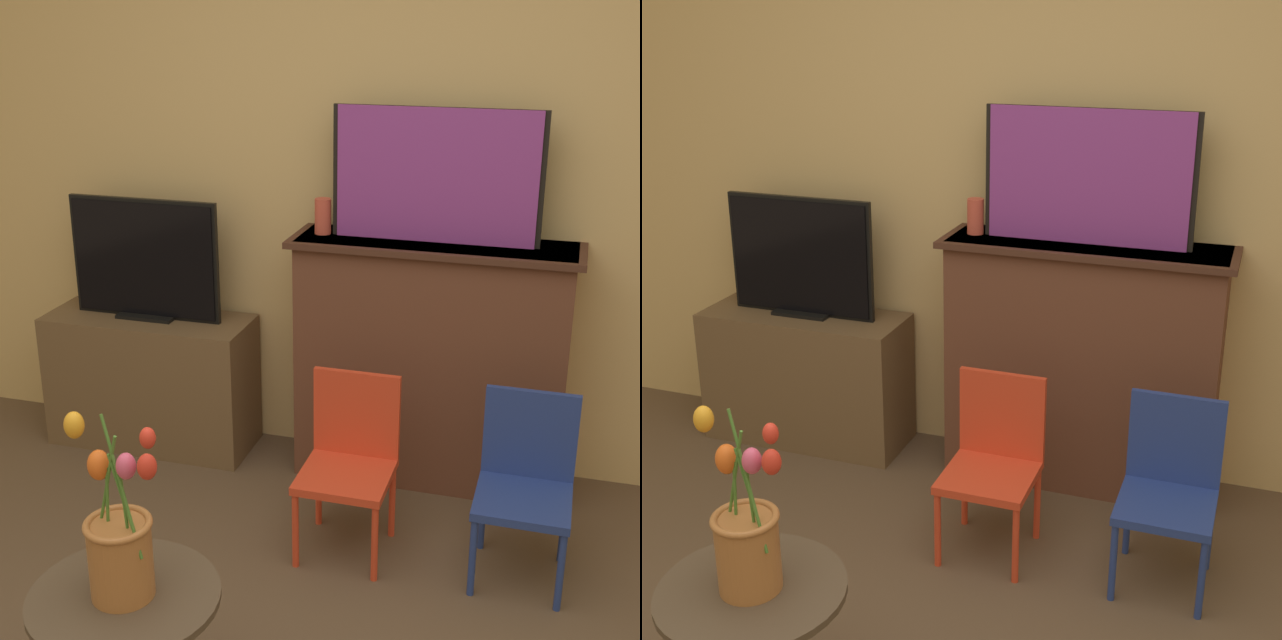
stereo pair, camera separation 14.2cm
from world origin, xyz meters
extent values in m
cube|color=tan|center=(0.00, 2.13, 1.35)|extent=(8.00, 0.06, 2.70)
cube|color=brown|center=(0.12, 1.95, 0.51)|extent=(1.07, 0.31, 1.02)
cube|color=#43271C|center=(0.12, 1.94, 1.00)|extent=(1.13, 0.35, 0.02)
cube|color=black|center=(0.11, 1.96, 1.27)|extent=(0.81, 0.02, 0.51)
cube|color=purple|center=(0.11, 1.95, 1.27)|extent=(0.77, 0.02, 0.51)
cylinder|color=#CC4C3D|center=(-0.34, 1.95, 1.09)|extent=(0.07, 0.07, 0.14)
cube|color=brown|center=(-1.12, 1.90, 0.30)|extent=(0.90, 0.35, 0.60)
cube|color=black|center=(-1.12, 1.90, 0.60)|extent=(0.26, 0.12, 0.01)
cube|color=black|center=(-1.12, 1.91, 0.86)|extent=(0.67, 0.02, 0.52)
cube|color=black|center=(-1.12, 1.90, 0.86)|extent=(0.64, 0.02, 0.49)
cylinder|color=red|center=(-0.21, 1.17, 0.15)|extent=(0.02, 0.02, 0.29)
cylinder|color=red|center=(0.08, 1.17, 0.15)|extent=(0.02, 0.02, 0.29)
cylinder|color=red|center=(-0.21, 1.45, 0.15)|extent=(0.02, 0.02, 0.29)
cylinder|color=red|center=(0.08, 1.45, 0.15)|extent=(0.02, 0.02, 0.29)
cube|color=red|center=(-0.07, 1.31, 0.31)|extent=(0.32, 0.32, 0.03)
cube|color=red|center=(-0.07, 1.46, 0.48)|extent=(0.32, 0.02, 0.32)
cylinder|color=navy|center=(0.41, 1.18, 0.15)|extent=(0.02, 0.02, 0.29)
cylinder|color=navy|center=(0.69, 1.18, 0.15)|extent=(0.02, 0.02, 0.29)
cylinder|color=navy|center=(0.41, 1.47, 0.15)|extent=(0.02, 0.02, 0.29)
cylinder|color=navy|center=(0.69, 1.47, 0.15)|extent=(0.02, 0.02, 0.29)
cube|color=navy|center=(0.55, 1.33, 0.31)|extent=(0.32, 0.32, 0.03)
cube|color=navy|center=(0.55, 1.47, 0.48)|extent=(0.32, 0.02, 0.32)
cylinder|color=#4C3D2D|center=(-0.37, 0.27, 0.48)|extent=(0.49, 0.49, 0.02)
cylinder|color=#AD6B38|center=(-0.37, 0.27, 0.60)|extent=(0.16, 0.16, 0.20)
torus|color=#AD6B38|center=(-0.37, 0.27, 0.70)|extent=(0.17, 0.17, 0.02)
cylinder|color=#477A2D|center=(-0.34, 0.27, 0.76)|extent=(0.08, 0.02, 0.26)
ellipsoid|color=red|center=(-0.26, 0.25, 0.88)|extent=(0.05, 0.05, 0.06)
cylinder|color=#477A2D|center=(-0.39, 0.28, 0.74)|extent=(0.02, 0.01, 0.22)
ellipsoid|color=orange|center=(-0.41, 0.28, 0.85)|extent=(0.06, 0.06, 0.08)
cylinder|color=#477A2D|center=(-0.34, 0.26, 0.75)|extent=(0.02, 0.01, 0.24)
ellipsoid|color=#E0517A|center=(-0.32, 0.26, 0.87)|extent=(0.05, 0.05, 0.07)
cylinder|color=#477A2D|center=(-0.34, 0.26, 0.81)|extent=(0.11, 0.05, 0.35)
ellipsoid|color=red|center=(-0.24, 0.22, 0.98)|extent=(0.04, 0.04, 0.05)
cylinder|color=#477A2D|center=(-0.39, 0.28, 0.79)|extent=(0.09, 0.03, 0.31)
ellipsoid|color=orange|center=(-0.48, 0.30, 0.93)|extent=(0.05, 0.05, 0.07)
camera|label=1|loc=(0.64, -1.38, 1.90)|focal=50.00mm
camera|label=2|loc=(0.77, -1.33, 1.90)|focal=50.00mm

